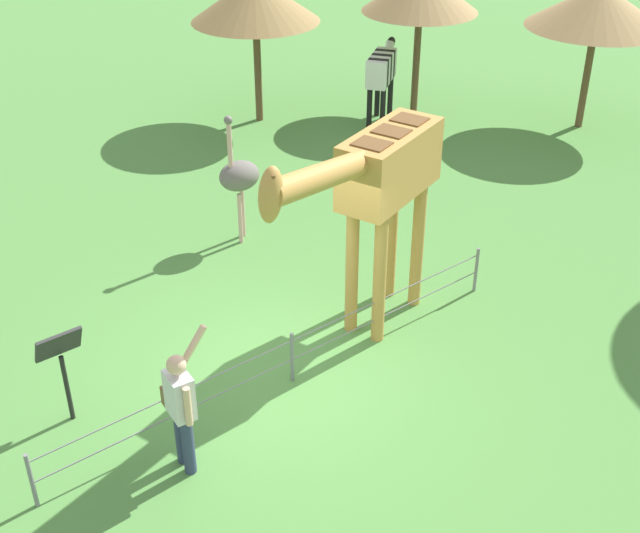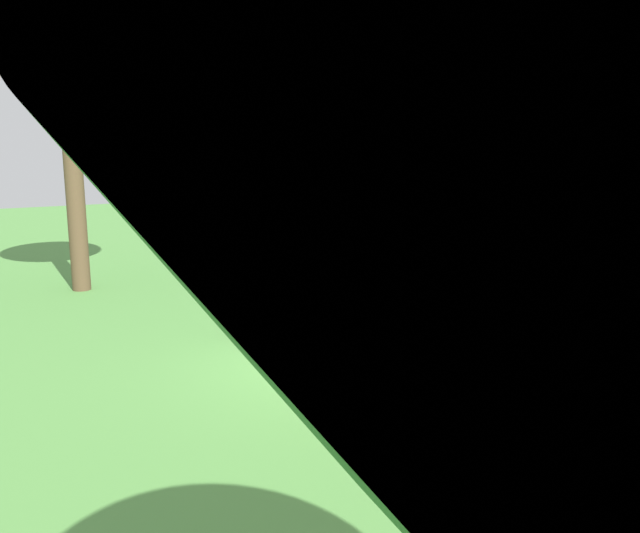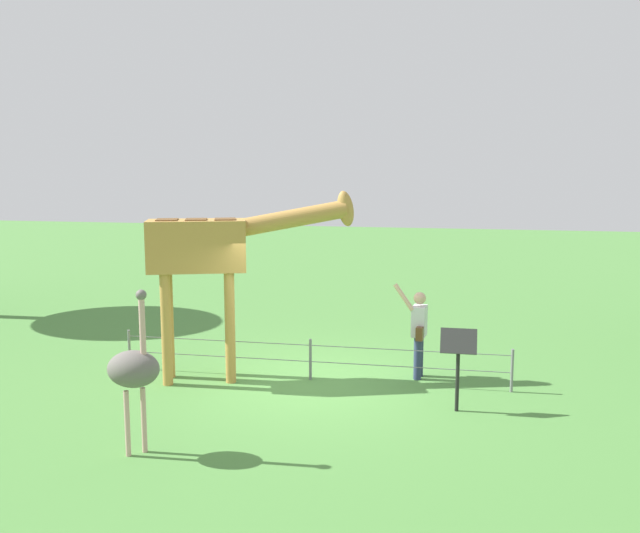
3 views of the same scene
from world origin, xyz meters
TOP-DOWN VIEW (x-y plane):
  - ground_plane at (0.00, 0.00)m, footprint 60.00×60.00m
  - giraffe at (-1.67, -0.05)m, footprint 3.64×1.60m
  - visitor at (1.89, 0.72)m, footprint 0.61×0.59m
  - ostrich at (-1.62, -3.36)m, footprint 0.70×0.56m
  - tree_east at (6.47, -6.42)m, footprint 3.07×3.07m
  - tree_northeast at (8.34, 3.35)m, footprint 3.40×3.40m
  - info_sign at (2.59, -0.87)m, footprint 0.56×0.21m
  - wire_fence at (0.00, 0.24)m, footprint 7.05×0.05m

SIDE VIEW (x-z plane):
  - ground_plane at x=0.00m, z-range 0.00..0.00m
  - wire_fence at x=0.00m, z-range 0.03..0.78m
  - visitor at x=1.89m, z-range 0.03..1.78m
  - info_sign at x=2.59m, z-range 0.29..1.61m
  - ostrich at x=-1.62m, z-range 0.05..2.30m
  - giraffe at x=-1.67m, z-range 0.58..3.98m
  - tree_east at x=6.47m, z-range 2.24..9.22m
  - tree_northeast at x=8.34m, z-range 2.31..9.61m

